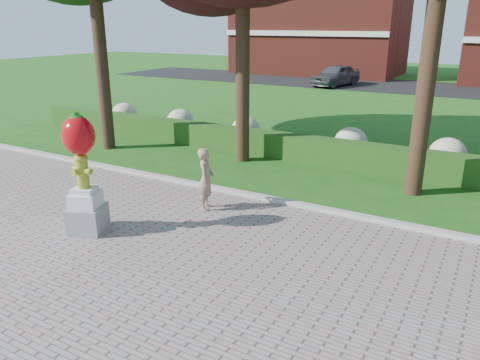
{
  "coord_description": "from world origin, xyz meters",
  "views": [
    {
      "loc": [
        5.29,
        -6.96,
        4.32
      ],
      "look_at": [
        0.75,
        1.0,
        1.23
      ],
      "focal_mm": 35.0,
      "sensor_mm": 36.0,
      "label": 1
    }
  ],
  "objects": [
    {
      "name": "ground",
      "position": [
        0.0,
        0.0,
        0.0
      ],
      "size": [
        100.0,
        100.0,
        0.0
      ],
      "primitive_type": "plane",
      "color": "#185715",
      "rests_on": "ground"
    },
    {
      "name": "woman",
      "position": [
        -0.62,
        1.77,
        0.8
      ],
      "size": [
        0.54,
        0.65,
        1.51
      ],
      "primitive_type": "imported",
      "rotation": [
        0.0,
        0.0,
        1.95
      ],
      "color": "#A2775D",
      "rests_on": "walkway"
    },
    {
      "name": "building_left",
      "position": [
        -10.0,
        34.0,
        3.5
      ],
      "size": [
        14.0,
        8.0,
        7.0
      ],
      "primitive_type": "cube",
      "color": "maroon",
      "rests_on": "ground"
    },
    {
      "name": "parked_car",
      "position": [
        -5.59,
        25.91,
        0.77
      ],
      "size": [
        2.78,
        4.71,
        1.5
      ],
      "primitive_type": "imported",
      "rotation": [
        0.0,
        0.0,
        -0.24
      ],
      "color": "#45484E",
      "rests_on": "street"
    },
    {
      "name": "hydrangea_row",
      "position": [
        0.57,
        8.0,
        0.55
      ],
      "size": [
        20.1,
        1.1,
        0.99
      ],
      "color": "tan",
      "rests_on": "ground"
    },
    {
      "name": "lawn_hedge",
      "position": [
        0.0,
        7.0,
        0.4
      ],
      "size": [
        24.0,
        0.7,
        0.8
      ],
      "primitive_type": "cube",
      "color": "#244F16",
      "rests_on": "ground"
    },
    {
      "name": "curb",
      "position": [
        0.0,
        3.0,
        0.07
      ],
      "size": [
        40.0,
        0.18,
        0.15
      ],
      "primitive_type": "cube",
      "color": "#ADADA5",
      "rests_on": "ground"
    },
    {
      "name": "walkway",
      "position": [
        0.0,
        -4.0,
        0.02
      ],
      "size": [
        40.0,
        14.0,
        0.04
      ],
      "primitive_type": "cube",
      "color": "gray",
      "rests_on": "ground"
    },
    {
      "name": "street",
      "position": [
        0.0,
        28.0,
        0.01
      ],
      "size": [
        50.0,
        8.0,
        0.02
      ],
      "primitive_type": "cube",
      "color": "black",
      "rests_on": "ground"
    },
    {
      "name": "hydrant_sculpture",
      "position": [
        -2.12,
        -0.56,
        1.41
      ],
      "size": [
        0.91,
        0.91,
        2.59
      ],
      "rotation": [
        0.0,
        0.0,
        0.38
      ],
      "color": "gray",
      "rests_on": "walkway"
    }
  ]
}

